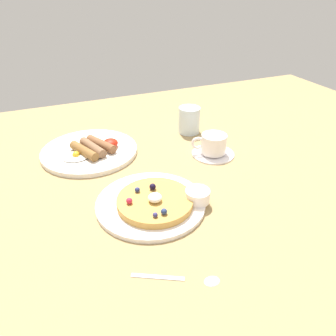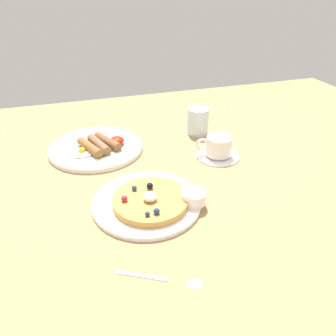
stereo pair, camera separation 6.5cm
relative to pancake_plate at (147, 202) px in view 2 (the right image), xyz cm
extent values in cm
cube|color=#9B7F51|center=(5.98, 5.90, -2.02)|extent=(198.96, 139.55, 3.00)
cylinder|color=white|center=(0.00, 0.00, 0.00)|extent=(24.83, 24.83, 1.05)
cylinder|color=#C28D40|center=(0.55, -1.33, 1.34)|extent=(17.04, 17.04, 1.64)
sphere|color=navy|center=(-2.26, 2.49, 2.76)|extent=(1.20, 1.20, 1.20)
sphere|color=navy|center=(0.34, -7.17, 2.83)|extent=(1.34, 1.34, 1.34)
sphere|color=navy|center=(-1.64, -7.30, 2.69)|extent=(1.05, 1.05, 1.05)
sphere|color=navy|center=(1.20, -0.92, 2.71)|extent=(1.09, 1.09, 1.09)
sphere|color=black|center=(1.31, 2.06, 2.92)|extent=(1.52, 1.52, 1.52)
sphere|color=#C12540|center=(-5.18, -0.92, 2.85)|extent=(1.37, 1.37, 1.37)
ellipsoid|color=white|center=(0.22, -2.29, 3.07)|extent=(3.05, 3.05, 1.83)
cylinder|color=white|center=(9.81, -3.87, 1.95)|extent=(5.58, 5.58, 2.85)
cylinder|color=brown|center=(9.81, -3.87, 2.52)|extent=(4.58, 4.58, 0.34)
cylinder|color=white|center=(-7.95, 30.22, 0.15)|extent=(27.63, 27.63, 1.35)
cylinder|color=brown|center=(-4.46, 29.52, 2.10)|extent=(7.11, 10.94, 2.55)
cylinder|color=brown|center=(-7.17, 28.38, 2.10)|extent=(5.95, 11.17, 2.55)
cylinder|color=brown|center=(-9.87, 27.23, 2.10)|extent=(6.62, 11.06, 2.55)
ellipsoid|color=white|center=(-12.22, 26.71, 1.13)|extent=(7.56, 6.43, 0.60)
sphere|color=yellow|center=(-12.22, 26.71, 1.63)|extent=(2.00, 2.00, 2.00)
ellipsoid|color=#B31F0F|center=(-1.81, 29.21, 2.05)|extent=(4.44, 4.44, 2.44)
cylinder|color=white|center=(25.00, 15.53, -0.12)|extent=(12.25, 12.25, 0.81)
cylinder|color=white|center=(25.00, 15.53, 3.01)|extent=(7.24, 7.24, 5.44)
torus|color=white|center=(20.66, 17.08, 3.28)|extent=(3.89, 2.05, 3.84)
cylinder|color=#8D5843|center=(25.00, 15.53, 4.75)|extent=(6.15, 6.15, 0.43)
cube|color=silver|center=(-5.93, -19.62, -0.37)|extent=(8.64, 5.14, 0.30)
ellipsoid|color=silver|center=(2.33, -24.05, -0.22)|extent=(2.86, 2.20, 0.60)
cylinder|color=silver|center=(25.30, 32.23, 3.74)|extent=(6.93, 6.93, 8.52)
camera|label=1|loc=(-19.06, -55.45, 44.81)|focal=34.50mm
camera|label=2|loc=(-12.98, -57.67, 44.81)|focal=34.50mm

